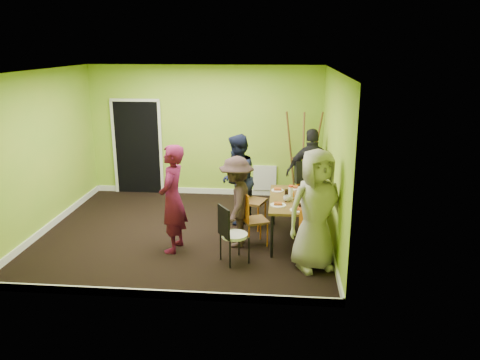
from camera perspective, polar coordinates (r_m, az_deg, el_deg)
The scene contains 28 objects.
ground at distance 8.40m, azimuth -6.57°, elevation -6.34°, with size 5.00×5.00×0.00m, color black.
room_walls at distance 8.12m, azimuth -6.90°, elevation 0.23°, with size 5.04×4.54×2.82m.
dining_table at distance 7.82m, azimuth 6.94°, elevation -2.64°, with size 0.90×1.50×0.75m.
chair_left_far at distance 8.43m, azimuth 0.97°, elevation -1.87°, with size 0.55×0.54×1.05m.
chair_left_near at distance 7.67m, azimuth 1.31°, elevation -4.38°, with size 0.49×0.49×0.91m.
chair_back_end at distance 8.95m, azimuth 8.22°, elevation 0.26°, with size 0.56×0.62×1.09m.
chair_front_end at distance 7.17m, azimuth 8.65°, elevation -6.31°, with size 0.41×0.42×0.87m.
chair_bentwood at distance 7.06m, azimuth -1.14°, elevation -6.31°, with size 0.49×0.49×0.92m.
easel at distance 9.88m, azimuth 7.65°, elevation 2.84°, with size 0.76×0.72×1.91m.
plate_near_left at distance 8.19m, azimuth 4.60°, elevation -1.26°, with size 0.22×0.22×0.01m, color white.
plate_near_right at distance 7.45m, azimuth 4.65°, elevation -3.06°, with size 0.26×0.26×0.01m, color white.
plate_far_back at distance 8.33m, azimuth 6.66°, elevation -1.01°, with size 0.22×0.22×0.01m, color white.
plate_far_front at distance 7.26m, azimuth 7.00°, elevation -3.65°, with size 0.23×0.23×0.01m, color white.
plate_wall_back at distance 7.91m, azimuth 9.10°, elevation -2.06°, with size 0.24×0.24×0.01m, color white.
plate_wall_front at distance 7.65m, azimuth 8.34°, elevation -2.66°, with size 0.27×0.27×0.01m, color white.
thermos at distance 7.72m, azimuth 6.19°, elevation -1.61°, with size 0.07×0.07×0.21m, color white.
blue_bottle at distance 7.53m, azimuth 9.24°, elevation -2.16°, with size 0.08×0.08×0.22m, color #174FB1.
orange_bottle at distance 7.89m, azimuth 6.47°, elevation -1.75°, with size 0.04×0.04×0.07m, color orange.
glass_mid at distance 7.97m, azimuth 5.68°, elevation -1.47°, with size 0.06×0.06×0.10m, color black.
glass_back at distance 8.20m, azimuth 7.34°, elevation -0.98°, with size 0.07×0.07×0.10m, color black.
glass_front at distance 7.28m, azimuth 7.38°, elevation -3.25°, with size 0.06×0.06×0.10m, color black.
cup_a at distance 7.64m, azimuth 5.75°, elevation -2.26°, with size 0.12×0.12×0.09m, color white.
cup_b at distance 7.89m, azimuth 8.43°, elevation -1.77°, with size 0.10×0.10×0.09m, color white.
person_standing at distance 7.44m, azimuth -8.23°, elevation -2.28°, with size 0.63×0.42×1.74m, color #510D2C.
person_left_far at distance 8.57m, azimuth -0.35°, elevation 0.11°, with size 0.81×0.63×1.66m, color black.
person_left_near at distance 7.59m, azimuth -0.42°, elevation -2.68°, with size 0.97×0.56×1.50m, color #322221.
person_back_end at distance 9.06m, azimuth 8.75°, elevation 0.93°, with size 0.99×0.41×1.69m, color black.
person_front_end at distance 6.86m, azimuth 9.26°, elevation -3.64°, with size 0.88×0.58×1.81m, color gray.
Camera 1 is at (1.65, -7.58, 3.22)m, focal length 35.00 mm.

